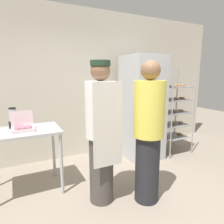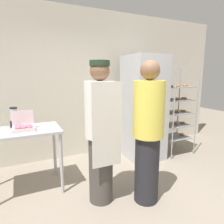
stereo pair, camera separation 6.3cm
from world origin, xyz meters
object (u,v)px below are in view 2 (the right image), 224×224
donut_box (23,127)px  blender_pitcher (14,118)px  person_customer (148,133)px  refrigerator (144,108)px  baking_rack (176,111)px  person_baker (101,132)px

donut_box → blender_pitcher: 0.28m
blender_pitcher → person_customer: (1.48, -1.08, -0.11)m
refrigerator → baking_rack: size_ratio=1.12×
person_customer → refrigerator: bearing=57.9°
donut_box → person_customer: (1.38, -0.83, -0.03)m
blender_pitcher → person_customer: person_customer is taller
baking_rack → blender_pitcher: bearing=-179.7°
donut_box → blender_pitcher: (-0.10, 0.25, 0.08)m
refrigerator → person_customer: (-0.76, -1.21, -0.07)m
baking_rack → person_customer: 1.84m
donut_box → person_baker: person_baker is taller
person_baker → baking_rack: bearing=22.9°
donut_box → person_customer: 1.61m
refrigerator → person_customer: size_ratio=1.10×
blender_pitcher → person_customer: bearing=-36.2°
blender_pitcher → refrigerator: bearing=3.1°
blender_pitcher → person_baker: (0.95, -0.83, -0.09)m
blender_pitcher → person_baker: bearing=-41.2°
donut_box → person_baker: bearing=-34.5°
donut_box → person_customer: size_ratio=0.16×
person_baker → person_customer: (0.53, -0.25, -0.02)m
baking_rack → donut_box: (-2.86, -0.26, 0.06)m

